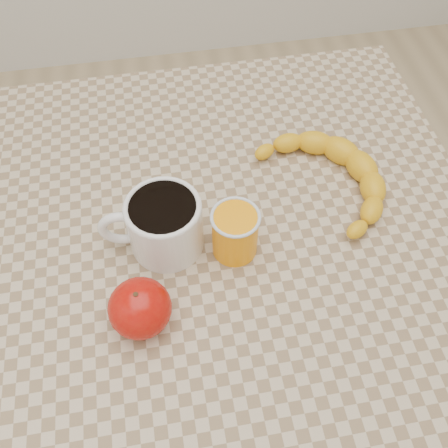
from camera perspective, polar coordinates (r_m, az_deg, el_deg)
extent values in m
plane|color=tan|center=(1.43, 0.00, -18.17)|extent=(3.00, 3.00, 0.00)
cube|color=tan|center=(0.77, 0.00, -1.73)|extent=(0.80, 0.80, 0.04)
cube|color=#966D4C|center=(0.81, 0.00, -3.70)|extent=(0.74, 0.74, 0.06)
cylinder|color=#966D4C|center=(1.30, -18.16, -0.43)|extent=(0.05, 0.05, 0.71)
cylinder|color=#966D4C|center=(1.34, 12.25, 3.83)|extent=(0.05, 0.05, 0.71)
cylinder|color=white|center=(0.71, -6.73, -0.18)|extent=(0.12, 0.12, 0.09)
cylinder|color=black|center=(0.68, -7.05, 1.76)|extent=(0.09, 0.09, 0.01)
torus|color=white|center=(0.67, -7.08, 1.96)|extent=(0.11, 0.11, 0.01)
torus|color=white|center=(0.72, -11.60, -0.49)|extent=(0.07, 0.02, 0.07)
cylinder|color=#FF9608|center=(0.70, 1.27, -1.08)|extent=(0.06, 0.06, 0.08)
torus|color=silver|center=(0.67, 1.33, 0.82)|extent=(0.07, 0.07, 0.00)
ellipsoid|color=#A90805|center=(0.65, -9.59, -9.46)|extent=(0.09, 0.09, 0.08)
cylinder|color=#382311|center=(0.63, -9.99, -8.17)|extent=(0.01, 0.01, 0.01)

